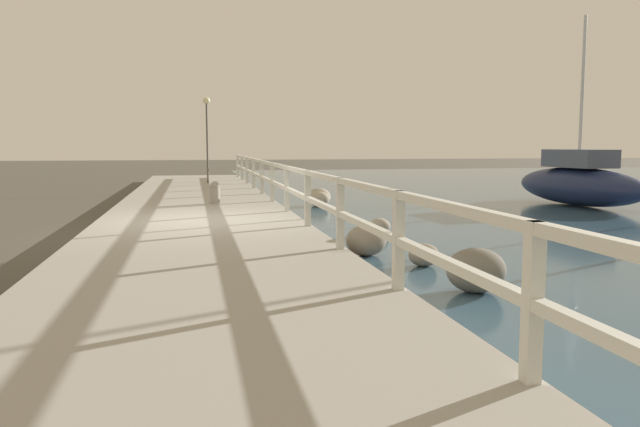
% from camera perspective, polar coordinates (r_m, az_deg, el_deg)
% --- Properties ---
extents(ground_plane, '(120.00, 120.00, 0.00)m').
position_cam_1_polar(ground_plane, '(12.16, -10.84, -1.90)').
color(ground_plane, '#4C473D').
extents(dock_walkway, '(3.91, 36.00, 0.28)m').
position_cam_1_polar(dock_walkway, '(12.14, -10.85, -1.25)').
color(dock_walkway, '#9E998E').
rests_on(dock_walkway, ground).
extents(railing, '(0.10, 32.50, 0.99)m').
position_cam_1_polar(railing, '(12.23, -2.20, 2.71)').
color(railing, silver).
rests_on(railing, dock_walkway).
extents(boulder_upstream, '(0.66, 0.60, 0.50)m').
position_cam_1_polar(boulder_upstream, '(17.60, -0.09, 1.53)').
color(boulder_upstream, gray).
rests_on(boulder_upstream, ground).
extents(boulder_far_strip, '(0.56, 0.51, 0.42)m').
position_cam_1_polar(boulder_far_strip, '(17.28, -0.05, 1.32)').
color(boulder_far_strip, gray).
rests_on(boulder_far_strip, ground).
extents(boulder_mid_strip, '(0.70, 0.63, 0.52)m').
position_cam_1_polar(boulder_mid_strip, '(7.49, 14.09, -5.06)').
color(boulder_mid_strip, '#666056').
rests_on(boulder_mid_strip, ground).
extents(boulder_downstream, '(0.43, 0.39, 0.32)m').
position_cam_1_polar(boulder_downstream, '(11.93, 5.44, -1.19)').
color(boulder_downstream, gray).
rests_on(boulder_downstream, ground).
extents(boulder_near_dock, '(0.64, 0.57, 0.48)m').
position_cam_1_polar(boulder_near_dock, '(9.67, 4.23, -2.48)').
color(boulder_near_dock, slate).
rests_on(boulder_near_dock, ground).
extents(boulder_water_edge, '(0.44, 0.39, 0.33)m').
position_cam_1_polar(boulder_water_edge, '(8.94, 9.47, -3.76)').
color(boulder_water_edge, slate).
rests_on(boulder_water_edge, ground).
extents(mooring_bollard, '(0.24, 0.24, 0.55)m').
position_cam_1_polar(mooring_bollard, '(15.44, -9.58, 1.91)').
color(mooring_bollard, gray).
rests_on(mooring_bollard, dock_walkway).
extents(dock_lamp, '(0.27, 0.27, 3.20)m').
position_cam_1_polar(dock_lamp, '(23.87, -10.31, 8.47)').
color(dock_lamp, '#514C47').
rests_on(dock_lamp, dock_walkway).
extents(sailboat_navy, '(1.90, 5.10, 5.24)m').
position_cam_1_polar(sailboat_navy, '(19.04, 22.53, 2.61)').
color(sailboat_navy, '#192347').
rests_on(sailboat_navy, water_surface).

